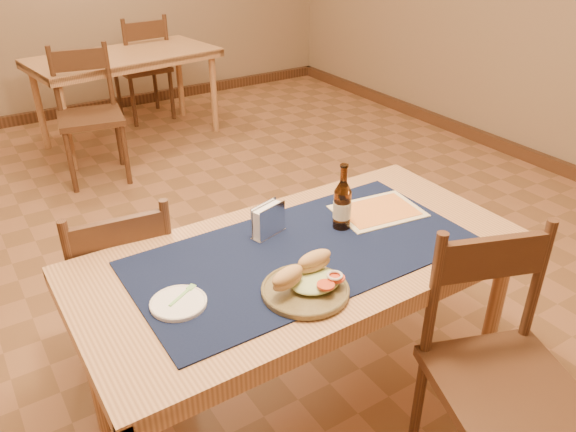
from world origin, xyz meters
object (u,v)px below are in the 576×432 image
main_table (303,271)px  sandwich_plate (307,283)px  chair_main_far (123,287)px  napkin_holder (268,221)px  beer_bottle (342,205)px  back_table (125,64)px  chair_main_near (499,371)px

main_table → sandwich_plate: 0.26m
sandwich_plate → chair_main_far: bearing=117.4°
sandwich_plate → napkin_holder: 0.37m
sandwich_plate → beer_bottle: 0.43m
back_table → sandwich_plate: 3.56m
chair_main_far → chair_main_near: (0.87, -1.16, 0.03)m
back_table → napkin_holder: (-0.49, -3.15, 0.15)m
main_table → chair_main_far: size_ratio=1.80×
chair_main_near → sandwich_plate: bearing=139.7°
back_table → chair_main_near: bearing=-91.2°
chair_main_far → sandwich_plate: size_ratio=3.17×
chair_main_far → back_table: bearing=70.9°
back_table → beer_bottle: size_ratio=6.16×
sandwich_plate → napkin_holder: napkin_holder is taller
back_table → chair_main_near: chair_main_near is taller
chair_main_far → napkin_holder: bearing=-39.8°
napkin_holder → main_table: bearing=-74.5°
main_table → beer_bottle: beer_bottle is taller
chair_main_far → napkin_holder: 0.70m
sandwich_plate → chair_main_near: bearing=-40.3°
chair_main_far → sandwich_plate: chair_main_far is taller
back_table → sandwich_plate: bearing=-99.2°
chair_main_far → napkin_holder: size_ratio=5.95×
main_table → chair_main_near: size_ratio=1.68×
main_table → napkin_holder: 0.22m
main_table → beer_bottle: bearing=16.2°
beer_bottle → main_table: bearing=-163.8°
back_table → main_table: bearing=-97.6°
beer_bottle → back_table: bearing=86.0°
napkin_holder → beer_bottle: bearing=-21.0°
chair_main_near → chair_main_far: bearing=127.0°
back_table → chair_main_far: 2.93m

